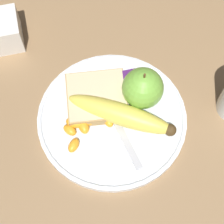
# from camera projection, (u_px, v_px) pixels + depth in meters

# --- Properties ---
(ground_plane) EXTENTS (3.00, 3.00, 0.00)m
(ground_plane) POSITION_uv_depth(u_px,v_px,m) (112.00, 120.00, 0.68)
(ground_plane) COLOR olive
(plate) EXTENTS (0.27, 0.27, 0.01)m
(plate) POSITION_uv_depth(u_px,v_px,m) (112.00, 118.00, 0.68)
(plate) COLOR silver
(plate) RESTS_ON ground_plane
(apple) EXTENTS (0.07, 0.07, 0.08)m
(apple) POSITION_uv_depth(u_px,v_px,m) (143.00, 88.00, 0.65)
(apple) COLOR #72B23D
(apple) RESTS_ON plate
(banana) EXTENTS (0.18, 0.14, 0.04)m
(banana) POSITION_uv_depth(u_px,v_px,m) (122.00, 114.00, 0.65)
(banana) COLOR #E0CC4C
(banana) RESTS_ON plate
(bread_slice) EXTENTS (0.12, 0.11, 0.02)m
(bread_slice) POSITION_uv_depth(u_px,v_px,m) (97.00, 97.00, 0.68)
(bread_slice) COLOR #AB8751
(bread_slice) RESTS_ON plate
(fork) EXTENTS (0.05, 0.17, 0.00)m
(fork) POSITION_uv_depth(u_px,v_px,m) (115.00, 120.00, 0.67)
(fork) COLOR #B2B2B7
(fork) RESTS_ON plate
(jam_packet) EXTENTS (0.04, 0.04, 0.02)m
(jam_packet) POSITION_uv_depth(u_px,v_px,m) (126.00, 82.00, 0.69)
(jam_packet) COLOR white
(jam_packet) RESTS_ON plate
(orange_segment_0) EXTENTS (0.02, 0.03, 0.02)m
(orange_segment_0) POSITION_uv_depth(u_px,v_px,m) (83.00, 126.00, 0.65)
(orange_segment_0) COLOR orange
(orange_segment_0) RESTS_ON plate
(orange_segment_1) EXTENTS (0.03, 0.03, 0.01)m
(orange_segment_1) POSITION_uv_depth(u_px,v_px,m) (70.00, 130.00, 0.65)
(orange_segment_1) COLOR orange
(orange_segment_1) RESTS_ON plate
(orange_segment_2) EXTENTS (0.04, 0.03, 0.02)m
(orange_segment_2) POSITION_uv_depth(u_px,v_px,m) (86.00, 120.00, 0.66)
(orange_segment_2) COLOR orange
(orange_segment_2) RESTS_ON plate
(orange_segment_3) EXTENTS (0.04, 0.03, 0.02)m
(orange_segment_3) POSITION_uv_depth(u_px,v_px,m) (75.00, 120.00, 0.66)
(orange_segment_3) COLOR orange
(orange_segment_3) RESTS_ON plate
(orange_segment_4) EXTENTS (0.02, 0.03, 0.01)m
(orange_segment_4) POSITION_uv_depth(u_px,v_px,m) (108.00, 121.00, 0.66)
(orange_segment_4) COLOR orange
(orange_segment_4) RESTS_ON plate
(orange_segment_5) EXTENTS (0.03, 0.03, 0.02)m
(orange_segment_5) POSITION_uv_depth(u_px,v_px,m) (74.00, 145.00, 0.64)
(orange_segment_5) COLOR orange
(orange_segment_5) RESTS_ON plate
(orange_segment_6) EXTENTS (0.03, 0.02, 0.01)m
(orange_segment_6) POSITION_uv_depth(u_px,v_px,m) (100.00, 116.00, 0.66)
(orange_segment_6) COLOR orange
(orange_segment_6) RESTS_ON plate
(condiment_caddy) EXTENTS (0.07, 0.07, 0.06)m
(condiment_caddy) POSITION_uv_depth(u_px,v_px,m) (1.00, 31.00, 0.73)
(condiment_caddy) COLOR silver
(condiment_caddy) RESTS_ON ground_plane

